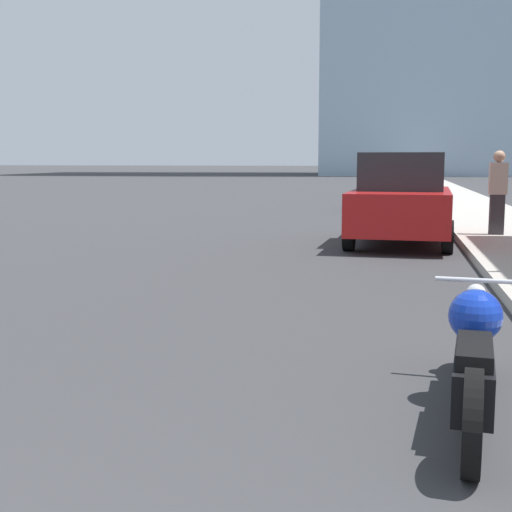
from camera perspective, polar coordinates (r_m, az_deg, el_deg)
The scene contains 6 objects.
sidewalk at distance 40.76m, azimuth 14.57°, elevation 5.18°, with size 2.62×240.00×0.15m.
motorcycle at distance 5.05m, azimuth 17.05°, elevation -7.63°, with size 0.62×2.54×0.81m.
parked_car_red at distance 14.60m, azimuth 11.54°, elevation 4.39°, with size 2.15×4.15×1.84m.
parked_car_silver at distance 24.68m, azimuth 11.15°, elevation 5.60°, with size 2.21×4.14×1.68m.
parked_car_blue at distance 34.99m, azimuth 11.18°, elevation 6.17°, with size 2.06×4.63×1.73m.
pedestrian at distance 15.68m, azimuth 18.78°, elevation 4.92°, with size 0.36×0.24×1.74m.
Camera 1 is at (2.46, -0.64, 1.70)m, focal length 50.00 mm.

